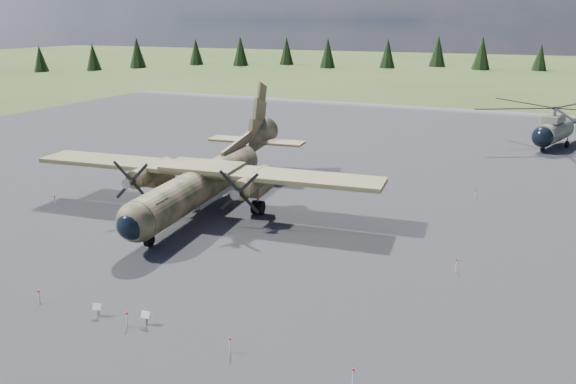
% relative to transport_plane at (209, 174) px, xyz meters
% --- Properties ---
extents(ground, '(500.00, 500.00, 0.00)m').
position_rel_transport_plane_xyz_m(ground, '(4.31, -5.02, -2.80)').
color(ground, '#4C5927').
rests_on(ground, ground).
extents(apron, '(120.00, 120.00, 0.04)m').
position_rel_transport_plane_xyz_m(apron, '(4.31, 4.98, -2.80)').
color(apron, '#59585D').
rests_on(apron, ground).
extents(transport_plane, '(29.63, 26.83, 9.75)m').
position_rel_transport_plane_xyz_m(transport_plane, '(0.00, 0.00, 0.00)').
color(transport_plane, '#30391F').
rests_on(transport_plane, ground).
extents(helicopter_near, '(25.08, 25.32, 5.06)m').
position_rel_transport_plane_xyz_m(helicopter_near, '(26.72, 36.62, 0.79)').
color(helicopter_near, gray).
rests_on(helicopter_near, ground).
extents(info_placard_left, '(0.51, 0.31, 0.75)m').
position_rel_transport_plane_xyz_m(info_placard_left, '(4.17, -18.28, -2.31)').
color(info_placard_left, gray).
rests_on(info_placard_left, ground).
extents(info_placard_right, '(0.51, 0.24, 0.78)m').
position_rel_transport_plane_xyz_m(info_placard_right, '(7.08, -17.98, -2.28)').
color(info_placard_right, gray).
rests_on(info_placard_right, ground).
extents(barrier_fence, '(33.12, 29.62, 0.85)m').
position_rel_transport_plane_xyz_m(barrier_fence, '(3.85, -5.10, -2.29)').
color(barrier_fence, white).
rests_on(barrier_fence, ground).
extents(treeline, '(334.98, 337.73, 10.95)m').
position_rel_transport_plane_xyz_m(treeline, '(7.38, -3.43, 2.01)').
color(treeline, black).
rests_on(treeline, ground).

